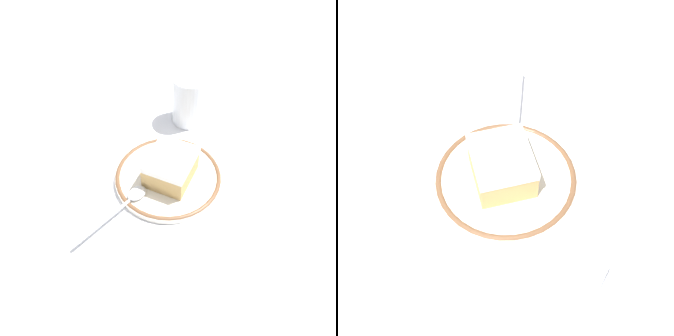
% 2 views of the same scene
% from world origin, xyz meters
% --- Properties ---
extents(ground_plane, '(2.40, 2.40, 0.00)m').
position_xyz_m(ground_plane, '(0.00, 0.00, 0.00)').
color(ground_plane, '#B7B2A8').
extents(placemat, '(0.53, 0.33, 0.00)m').
position_xyz_m(placemat, '(0.00, 0.00, 0.00)').
color(placemat, white).
rests_on(placemat, ground_plane).
extents(plate, '(0.18, 0.18, 0.01)m').
position_xyz_m(plate, '(0.00, 0.01, 0.01)').
color(plate, silver).
rests_on(plate, placemat).
extents(cake_slice, '(0.09, 0.08, 0.05)m').
position_xyz_m(cake_slice, '(0.00, 0.01, 0.04)').
color(cake_slice, tan).
rests_on(cake_slice, plate).
extents(spoon, '(0.15, 0.04, 0.01)m').
position_xyz_m(spoon, '(0.08, -0.02, 0.02)').
color(spoon, silver).
rests_on(spoon, plate).
extents(cup, '(0.07, 0.07, 0.10)m').
position_xyz_m(cup, '(-0.16, -0.04, 0.04)').
color(cup, silver).
rests_on(cup, placemat).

